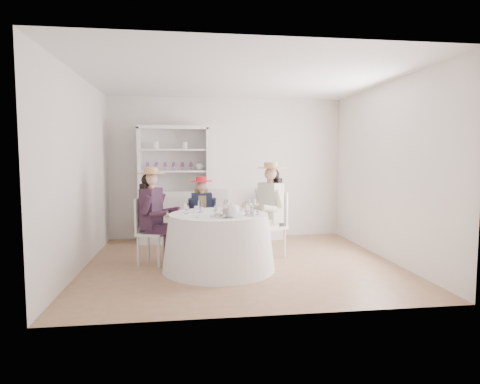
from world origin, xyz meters
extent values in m
plane|color=#8B6545|center=(0.00, 0.00, 0.00)|extent=(4.50, 4.50, 0.00)
plane|color=white|center=(0.00, 0.00, 2.70)|extent=(4.50, 4.50, 0.00)
plane|color=silver|center=(0.00, 2.00, 1.35)|extent=(4.50, 0.00, 4.50)
plane|color=silver|center=(0.00, -2.00, 1.35)|extent=(4.50, 0.00, 4.50)
plane|color=silver|center=(-2.25, 0.00, 1.35)|extent=(0.00, 4.50, 4.50)
plane|color=silver|center=(2.25, 0.00, 1.35)|extent=(0.00, 4.50, 4.50)
cone|color=white|center=(-0.35, -0.28, 0.38)|extent=(1.57, 1.57, 0.77)
cylinder|color=white|center=(-0.35, -0.28, 0.78)|extent=(1.37, 1.37, 0.02)
cube|color=silver|center=(-1.02, 1.66, 0.47)|extent=(1.31, 0.65, 0.94)
cube|color=silver|center=(-1.02, 1.87, 1.52)|extent=(1.25, 0.23, 1.15)
cube|color=silver|center=(-1.02, 1.66, 2.10)|extent=(1.31, 0.65, 0.06)
cube|color=silver|center=(-1.63, 1.66, 1.52)|extent=(0.11, 0.47, 1.15)
cube|color=silver|center=(-0.41, 1.66, 1.52)|extent=(0.11, 0.47, 1.15)
cube|color=silver|center=(-1.02, 1.66, 1.31)|extent=(1.22, 0.59, 0.03)
cube|color=silver|center=(-1.02, 1.66, 1.70)|extent=(1.22, 0.59, 0.03)
sphere|color=white|center=(-0.55, 1.66, 1.39)|extent=(0.15, 0.15, 0.15)
cube|color=silver|center=(0.77, 1.71, 0.32)|extent=(0.51, 0.51, 0.65)
cylinder|color=black|center=(0.77, 1.71, 0.78)|extent=(0.33, 0.33, 0.27)
cube|color=silver|center=(-1.28, 0.12, 0.45)|extent=(0.52, 0.52, 0.04)
cylinder|color=silver|center=(-1.19, -0.09, 0.22)|extent=(0.04, 0.04, 0.44)
cylinder|color=silver|center=(-1.07, 0.21, 0.22)|extent=(0.04, 0.04, 0.44)
cylinder|color=silver|center=(-1.49, 0.04, 0.22)|extent=(0.04, 0.04, 0.44)
cylinder|color=silver|center=(-1.37, 0.33, 0.22)|extent=(0.04, 0.04, 0.44)
cube|color=silver|center=(-1.45, 0.19, 0.72)|extent=(0.17, 0.37, 0.50)
cube|color=black|center=(-1.30, 0.13, 0.82)|extent=(0.32, 0.41, 0.58)
cube|color=black|center=(-1.20, 0.00, 0.53)|extent=(0.37, 0.25, 0.12)
cylinder|color=black|center=(-1.07, -0.06, 0.23)|extent=(0.10, 0.10, 0.46)
cylinder|color=black|center=(-1.34, -0.08, 0.89)|extent=(0.20, 0.15, 0.28)
cube|color=black|center=(-1.14, 0.16, 0.53)|extent=(0.37, 0.25, 0.12)
cylinder|color=black|center=(-1.01, 0.11, 0.23)|extent=(0.10, 0.10, 0.46)
cylinder|color=black|center=(-1.18, 0.31, 0.89)|extent=(0.20, 0.15, 0.28)
cylinder|color=#D8A889|center=(-1.30, 0.13, 1.14)|extent=(0.09, 0.09, 0.08)
sphere|color=#D8A889|center=(-1.30, 0.13, 1.25)|extent=(0.19, 0.19, 0.19)
sphere|color=black|center=(-1.34, 0.15, 1.23)|extent=(0.19, 0.19, 0.19)
cube|color=black|center=(-1.37, 0.16, 1.00)|extent=(0.17, 0.25, 0.38)
cylinder|color=tan|center=(-1.30, 0.13, 1.34)|extent=(0.40, 0.40, 0.01)
cylinder|color=tan|center=(-1.30, 0.13, 1.38)|extent=(0.20, 0.20, 0.08)
cube|color=silver|center=(-0.55, 0.72, 0.40)|extent=(0.38, 0.38, 0.04)
cylinder|color=silver|center=(-0.67, 0.56, 0.20)|extent=(0.03, 0.03, 0.39)
cylinder|color=silver|center=(-0.39, 0.59, 0.20)|extent=(0.03, 0.03, 0.39)
cylinder|color=silver|center=(-0.70, 0.85, 0.20)|extent=(0.03, 0.03, 0.39)
cylinder|color=silver|center=(-0.42, 0.87, 0.20)|extent=(0.03, 0.03, 0.39)
cube|color=silver|center=(-0.56, 0.88, 0.64)|extent=(0.34, 0.06, 0.44)
cube|color=#1C2339|center=(-0.55, 0.74, 0.73)|extent=(0.33, 0.20, 0.51)
cube|color=tan|center=(-0.55, 0.74, 0.73)|extent=(0.14, 0.20, 0.44)
cube|color=#1C2339|center=(-0.62, 0.61, 0.47)|extent=(0.14, 0.31, 0.11)
cylinder|color=#1C2339|center=(-0.61, 0.48, 0.20)|extent=(0.09, 0.09, 0.41)
cylinder|color=#1C2339|center=(-0.73, 0.69, 0.79)|extent=(0.09, 0.16, 0.24)
cube|color=#1C2339|center=(-0.46, 0.62, 0.47)|extent=(0.14, 0.31, 0.11)
cylinder|color=#1C2339|center=(-0.45, 0.50, 0.20)|extent=(0.09, 0.09, 0.41)
cylinder|color=#1C2339|center=(-0.36, 0.72, 0.79)|extent=(0.09, 0.16, 0.24)
cylinder|color=#D8A889|center=(-0.55, 0.74, 1.00)|extent=(0.08, 0.08, 0.07)
sphere|color=#D8A889|center=(-0.55, 0.74, 1.10)|extent=(0.17, 0.17, 0.17)
sphere|color=tan|center=(-0.55, 0.78, 1.09)|extent=(0.17, 0.17, 0.17)
cube|color=tan|center=(-0.55, 0.81, 0.88)|extent=(0.22, 0.09, 0.34)
cylinder|color=red|center=(-0.55, 0.74, 1.18)|extent=(0.35, 0.35, 0.01)
cylinder|color=red|center=(-0.55, 0.74, 1.21)|extent=(0.18, 0.18, 0.07)
cube|color=silver|center=(0.49, 0.29, 0.47)|extent=(0.58, 0.58, 0.04)
cylinder|color=silver|center=(0.26, 0.35, 0.23)|extent=(0.04, 0.04, 0.46)
cylinder|color=silver|center=(0.43, 0.06, 0.23)|extent=(0.04, 0.04, 0.46)
cylinder|color=silver|center=(0.55, 0.52, 0.23)|extent=(0.04, 0.04, 0.46)
cylinder|color=silver|center=(0.72, 0.23, 0.23)|extent=(0.04, 0.04, 0.46)
cube|color=silver|center=(0.65, 0.39, 0.76)|extent=(0.23, 0.36, 0.53)
cube|color=beige|center=(0.51, 0.30, 0.86)|extent=(0.38, 0.43, 0.61)
cube|color=beige|center=(0.33, 0.31, 0.56)|extent=(0.38, 0.30, 0.13)
cylinder|color=beige|center=(0.21, 0.23, 0.24)|extent=(0.11, 0.11, 0.48)
cylinder|color=beige|center=(0.36, 0.47, 0.94)|extent=(0.21, 0.18, 0.29)
cube|color=beige|center=(0.43, 0.15, 0.56)|extent=(0.38, 0.30, 0.13)
cylinder|color=beige|center=(0.30, 0.07, 0.24)|extent=(0.11, 0.11, 0.48)
cylinder|color=beige|center=(0.58, 0.09, 0.94)|extent=(0.21, 0.18, 0.29)
cylinder|color=#D8A889|center=(0.51, 0.30, 1.19)|extent=(0.09, 0.09, 0.08)
sphere|color=#D8A889|center=(0.51, 0.30, 1.31)|extent=(0.20, 0.20, 0.20)
sphere|color=black|center=(0.55, 0.33, 1.29)|extent=(0.20, 0.20, 0.20)
cube|color=black|center=(0.58, 0.35, 1.04)|extent=(0.20, 0.26, 0.40)
cylinder|color=tan|center=(0.51, 0.30, 1.40)|extent=(0.42, 0.42, 0.01)
cylinder|color=tan|center=(0.51, 0.30, 1.44)|extent=(0.21, 0.21, 0.08)
cube|color=silver|center=(-0.26, 1.29, 0.48)|extent=(0.45, 0.45, 0.04)
cylinder|color=silver|center=(-0.08, 1.45, 0.23)|extent=(0.04, 0.04, 0.46)
cylinder|color=silver|center=(-0.42, 1.47, 0.23)|extent=(0.04, 0.04, 0.46)
cylinder|color=silver|center=(-0.10, 1.11, 0.23)|extent=(0.04, 0.04, 0.46)
cylinder|color=silver|center=(-0.44, 1.14, 0.23)|extent=(0.04, 0.04, 0.46)
cube|color=silver|center=(-0.27, 1.10, 0.76)|extent=(0.40, 0.06, 0.53)
imported|color=white|center=(-0.60, -0.16, 0.82)|extent=(0.11, 0.11, 0.07)
imported|color=white|center=(-0.36, -0.02, 0.82)|extent=(0.07, 0.07, 0.07)
imported|color=white|center=(-0.09, -0.12, 0.82)|extent=(0.11, 0.11, 0.07)
imported|color=white|center=(-0.13, -0.33, 0.81)|extent=(0.29, 0.29, 0.06)
sphere|color=#D26972|center=(-0.11, -0.37, 0.87)|extent=(0.07, 0.07, 0.07)
sphere|color=white|center=(-0.12, -0.34, 0.87)|extent=(0.07, 0.07, 0.07)
sphere|color=#D26972|center=(-0.15, -0.32, 0.87)|extent=(0.07, 0.07, 0.07)
sphere|color=white|center=(-0.18, -0.32, 0.87)|extent=(0.07, 0.07, 0.07)
sphere|color=#D26972|center=(-0.21, -0.34, 0.87)|extent=(0.07, 0.07, 0.07)
sphere|color=white|center=(-0.22, -0.37, 0.87)|extent=(0.07, 0.07, 0.07)
sphere|color=#D26972|center=(-0.21, -0.41, 0.87)|extent=(0.07, 0.07, 0.07)
sphere|color=white|center=(-0.18, -0.43, 0.87)|extent=(0.07, 0.07, 0.07)
sphere|color=#D26972|center=(-0.15, -0.43, 0.87)|extent=(0.07, 0.07, 0.07)
sphere|color=white|center=(-0.12, -0.41, 0.87)|extent=(0.07, 0.07, 0.07)
sphere|color=white|center=(-0.20, -0.67, 0.87)|extent=(0.19, 0.19, 0.19)
cylinder|color=white|center=(-0.09, -0.67, 0.88)|extent=(0.11, 0.03, 0.09)
cylinder|color=white|center=(-0.20, -0.67, 0.97)|extent=(0.04, 0.04, 0.02)
cylinder|color=white|center=(-0.38, -0.59, 0.79)|extent=(0.23, 0.23, 0.01)
cube|color=beige|center=(-0.43, -0.60, 0.81)|extent=(0.05, 0.04, 0.03)
cube|color=beige|center=(-0.38, -0.59, 0.83)|extent=(0.06, 0.05, 0.03)
cube|color=beige|center=(-0.34, -0.57, 0.81)|extent=(0.06, 0.06, 0.03)
cube|color=beige|center=(-0.40, -0.55, 0.83)|extent=(0.06, 0.06, 0.03)
cube|color=beige|center=(-0.35, -0.62, 0.81)|extent=(0.06, 0.06, 0.03)
cylinder|color=white|center=(0.08, -0.53, 0.79)|extent=(0.23, 0.23, 0.01)
cylinder|color=white|center=(0.08, -0.53, 0.86)|extent=(0.02, 0.02, 0.15)
cylinder|color=white|center=(0.08, -0.53, 0.94)|extent=(0.17, 0.17, 0.01)
camera|label=1|loc=(-0.78, -5.78, 1.57)|focal=30.00mm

